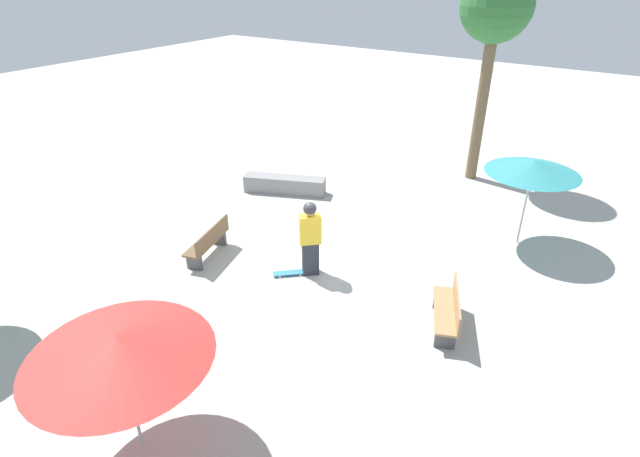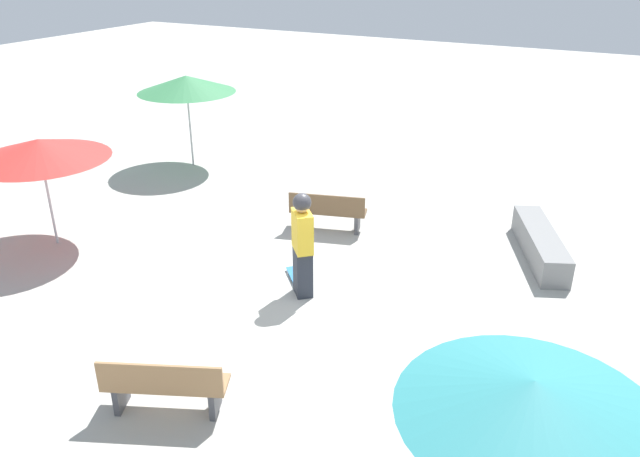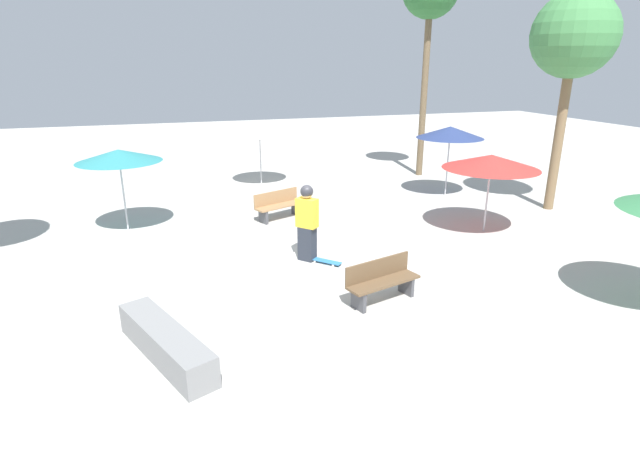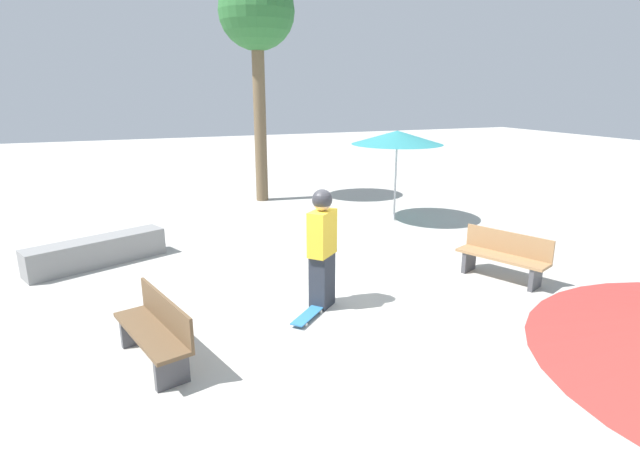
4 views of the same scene
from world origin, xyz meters
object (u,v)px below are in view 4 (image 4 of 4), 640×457
skater_main (322,245)px  bench_near (156,331)px  palm_tree_center_left (257,18)px  bench_far (503,256)px  shade_umbrella_teal (397,138)px  skateboard (308,315)px  concrete_ledge (97,252)px

skater_main → bench_near: 2.73m
palm_tree_center_left → bench_far: bearing=-74.4°
skater_main → palm_tree_center_left: size_ratio=0.29×
bench_far → palm_tree_center_left: bearing=-7.8°
shade_umbrella_teal → palm_tree_center_left: 5.45m
skateboard → bench_near: 2.26m
skateboard → shade_umbrella_teal: bearing=-174.5°
skater_main → shade_umbrella_teal: size_ratio=0.81×
bench_near → palm_tree_center_left: (3.74, 8.77, 4.82)m
skater_main → skateboard: bearing=2.5°
skateboard → bench_far: bench_far is taller
concrete_ledge → bench_far: bearing=-27.2°
concrete_ledge → skater_main: bearing=-45.3°
skateboard → bench_far: bearing=140.7°
skateboard → concrete_ledge: size_ratio=0.28×
skateboard → shade_umbrella_teal: shade_umbrella_teal is taller
skateboard → concrete_ledge: 4.78m
skater_main → shade_umbrella_teal: (3.74, 4.27, 1.13)m
concrete_ledge → bench_near: 4.27m
palm_tree_center_left → bench_near: bearing=-113.1°
bench_near → bench_far: 6.03m
bench_far → skateboard: bearing=70.2°
bench_far → palm_tree_center_left: palm_tree_center_left is taller
concrete_ledge → shade_umbrella_teal: (7.09, 0.89, 1.88)m
bench_near → shade_umbrella_teal: shade_umbrella_teal is taller
concrete_ledge → palm_tree_center_left: (4.55, 4.58, 4.98)m
skater_main → bench_far: size_ratio=1.14×
skater_main → palm_tree_center_left: bearing=-140.3°
skateboard → palm_tree_center_left: 9.92m
bench_near → skateboard: bearing=-94.0°
skateboard → palm_tree_center_left: (1.56, 8.30, 5.19)m
bench_far → palm_tree_center_left: 9.66m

